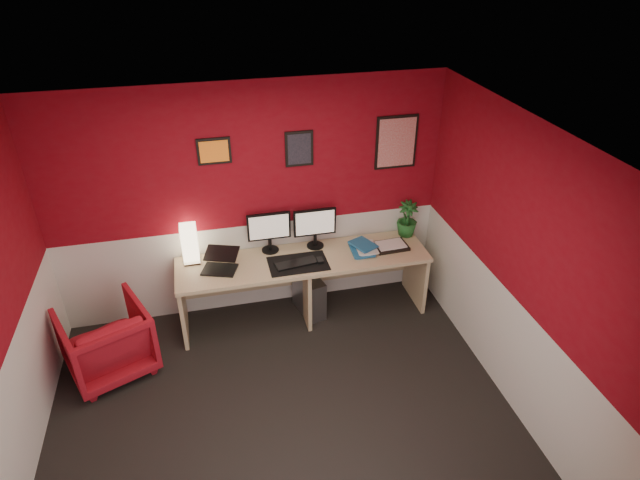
{
  "coord_description": "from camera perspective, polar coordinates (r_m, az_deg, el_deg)",
  "views": [
    {
      "loc": [
        -0.44,
        -3.17,
        3.73
      ],
      "look_at": [
        0.6,
        1.21,
        1.05
      ],
      "focal_mm": 30.18,
      "sensor_mm": 36.0,
      "label": 1
    }
  ],
  "objects": [
    {
      "name": "art_left",
      "position": [
        5.26,
        -11.17,
        9.23
      ],
      "size": [
        0.32,
        0.02,
        0.26
      ],
      "primitive_type": "cube",
      "color": "orange",
      "rests_on": "wall_back"
    },
    {
      "name": "desk_mat",
      "position": [
        5.47,
        -2.34,
        -2.5
      ],
      "size": [
        0.6,
        0.38,
        0.01
      ],
      "primitive_type": "cube",
      "color": "black",
      "rests_on": "desk"
    },
    {
      "name": "desk",
      "position": [
        5.76,
        -1.7,
        -5.02
      ],
      "size": [
        2.6,
        0.65,
        0.73
      ],
      "primitive_type": "cube",
      "color": "tan",
      "rests_on": "ground"
    },
    {
      "name": "mouse",
      "position": [
        5.48,
        -0.01,
        -2.17
      ],
      "size": [
        0.06,
        0.1,
        0.03
      ],
      "primitive_type": "cube",
      "rotation": [
        0.0,
        0.0,
        -0.02
      ],
      "color": "black",
      "rests_on": "desk_mat"
    },
    {
      "name": "laptop",
      "position": [
        5.4,
        -10.7,
        -2.21
      ],
      "size": [
        0.39,
        0.33,
        0.22
      ],
      "primitive_type": "cube",
      "rotation": [
        0.0,
        0.0,
        -0.35
      ],
      "color": "black",
      "rests_on": "desk"
    },
    {
      "name": "wall_back",
      "position": [
        5.53,
        -7.39,
        3.86
      ],
      "size": [
        4.0,
        0.01,
        2.5
      ],
      "primitive_type": "cube",
      "color": "maroon",
      "rests_on": "ground"
    },
    {
      "name": "book_bottom",
      "position": [
        5.65,
        3.33,
        -1.22
      ],
      "size": [
        0.25,
        0.32,
        0.03
      ],
      "primitive_type": "imported",
      "rotation": [
        0.0,
        0.0,
        -0.06
      ],
      "color": "#216397",
      "rests_on": "desk"
    },
    {
      "name": "wall_right",
      "position": [
        4.71,
        20.42,
        -3.2
      ],
      "size": [
        0.01,
        3.5,
        2.5
      ],
      "primitive_type": "cube",
      "color": "maroon",
      "rests_on": "ground"
    },
    {
      "name": "wainscot_left",
      "position": [
        4.79,
        -29.32,
        -16.75
      ],
      "size": [
        0.01,
        3.5,
        1.0
      ],
      "primitive_type": "cube",
      "color": "silver",
      "rests_on": "ground"
    },
    {
      "name": "potted_plant",
      "position": [
        5.94,
        9.24,
        2.23
      ],
      "size": [
        0.24,
        0.24,
        0.4
      ],
      "primitive_type": "imported",
      "rotation": [
        0.0,
        0.0,
        -0.08
      ],
      "color": "#19591E",
      "rests_on": "desk"
    },
    {
      "name": "ground",
      "position": [
        4.92,
        -3.75,
        -18.65
      ],
      "size": [
        4.0,
        3.5,
        0.01
      ],
      "primitive_type": "cube",
      "color": "black",
      "rests_on": "ground"
    },
    {
      "name": "monitor_right",
      "position": [
        5.61,
        -0.52,
        1.87
      ],
      "size": [
        0.45,
        0.06,
        0.58
      ],
      "primitive_type": "cube",
      "color": "black",
      "rests_on": "desk"
    },
    {
      "name": "ceiling",
      "position": [
        3.43,
        -5.17,
        9.62
      ],
      "size": [
        4.0,
        3.5,
        0.01
      ],
      "primitive_type": "cube",
      "color": "white",
      "rests_on": "ground"
    },
    {
      "name": "art_center",
      "position": [
        5.36,
        -2.22,
        9.65
      ],
      "size": [
        0.28,
        0.02,
        0.36
      ],
      "primitive_type": "cube",
      "color": "black",
      "rests_on": "wall_back"
    },
    {
      "name": "monitor_left",
      "position": [
        5.56,
        -5.42,
        1.43
      ],
      "size": [
        0.45,
        0.06,
        0.58
      ],
      "primitive_type": "cube",
      "color": "black",
      "rests_on": "desk"
    },
    {
      "name": "wainscot_back",
      "position": [
        5.9,
        -6.9,
        -2.66
      ],
      "size": [
        4.0,
        0.01,
        1.0
      ],
      "primitive_type": "cube",
      "color": "silver",
      "rests_on": "ground"
    },
    {
      "name": "shoji_lamp",
      "position": [
        5.55,
        -13.63,
        -0.51
      ],
      "size": [
        0.16,
        0.16,
        0.4
      ],
      "primitive_type": "cube",
      "color": "#FFE5B2",
      "rests_on": "desk"
    },
    {
      "name": "armchair",
      "position": [
        5.5,
        -21.68,
        -9.89
      ],
      "size": [
        0.97,
        0.98,
        0.69
      ],
      "primitive_type": "imported",
      "rotation": [
        0.0,
        0.0,
        3.54
      ],
      "color": "#B3111F",
      "rests_on": "ground"
    },
    {
      "name": "wainscot_right",
      "position": [
        5.14,
        18.85,
        -10.16
      ],
      "size": [
        0.01,
        3.5,
        1.0
      ],
      "primitive_type": "cube",
      "color": "silver",
      "rests_on": "ground"
    },
    {
      "name": "zen_tray",
      "position": [
        5.78,
        7.5,
        -0.65
      ],
      "size": [
        0.36,
        0.27,
        0.03
      ],
      "primitive_type": "cube",
      "rotation": [
        0.0,
        0.0,
        0.05
      ],
      "color": "black",
      "rests_on": "desk"
    },
    {
      "name": "keyboard",
      "position": [
        5.45,
        -2.53,
        -2.48
      ],
      "size": [
        0.44,
        0.2,
        0.02
      ],
      "primitive_type": "cube",
      "rotation": [
        0.0,
        0.0,
        0.15
      ],
      "color": "black",
      "rests_on": "desk_mat"
    },
    {
      "name": "pc_tower",
      "position": [
        5.89,
        -1.17,
        -5.76
      ],
      "size": [
        0.3,
        0.49,
        0.45
      ],
      "primitive_type": "cube",
      "rotation": [
        0.0,
        0.0,
        0.24
      ],
      "color": "#99999E",
      "rests_on": "ground"
    },
    {
      "name": "book_top",
      "position": [
        5.62,
        3.8,
        -0.84
      ],
      "size": [
        0.3,
        0.33,
        0.03
      ],
      "primitive_type": "imported",
      "rotation": [
        0.0,
        0.0,
        0.41
      ],
      "color": "#216397",
      "rests_on": "book_middle"
    },
    {
      "name": "book_middle",
      "position": [
        5.65,
        3.88,
        -0.92
      ],
      "size": [
        0.23,
        0.3,
        0.02
      ],
      "primitive_type": "imported",
      "rotation": [
        0.0,
        0.0,
        -0.07
      ],
      "color": "silver",
      "rests_on": "book_bottom"
    },
    {
      "name": "art_right",
      "position": [
        5.64,
        8.09,
        10.23
      ],
      "size": [
        0.44,
        0.02,
        0.56
      ],
      "primitive_type": "cube",
      "color": "red",
      "rests_on": "wall_back"
    }
  ]
}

